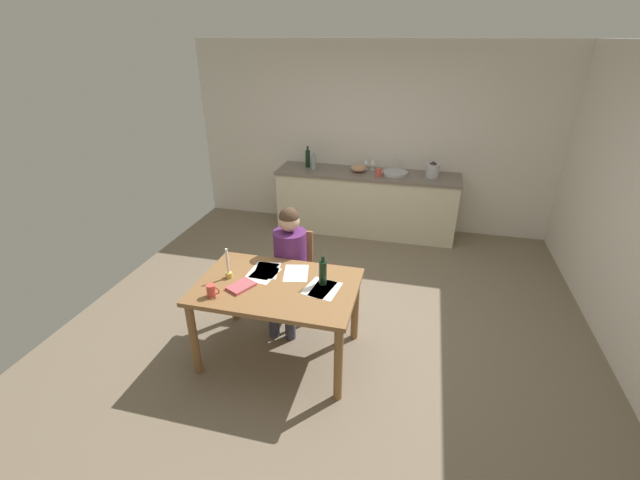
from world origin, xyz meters
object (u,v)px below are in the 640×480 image
object	(u,v)px
bottle_vinegar	(314,163)
wine_glass_near_sink	(373,162)
person_seated	(289,260)
candlestick	(228,270)
chair_at_table	(293,269)
wine_bottle_on_table	(323,272)
stovetop_kettle	(433,170)
sink_unit	(395,173)
wine_glass_by_kettle	(366,162)
bottle_oil	(308,158)
coffee_mug	(212,291)
mixing_bowl	(359,168)
teacup_on_counter	(379,173)
dining_table	(277,295)
book_magazine	(241,286)

from	to	relation	value
bottle_vinegar	wine_glass_near_sink	world-z (taller)	bottle_vinegar
person_seated	candlestick	size ratio (longest dim) A/B	4.26
chair_at_table	wine_bottle_on_table	bearing A→B (deg)	-52.22
chair_at_table	stovetop_kettle	bearing A→B (deg)	58.92
bottle_vinegar	stovetop_kettle	bearing A→B (deg)	1.76
sink_unit	wine_glass_by_kettle	bearing A→B (deg)	161.00
chair_at_table	wine_glass_near_sink	size ratio (longest dim) A/B	5.66
sink_unit	bottle_vinegar	xyz separation A→B (m)	(-1.14, -0.05, 0.08)
bottle_oil	coffee_mug	bearing A→B (deg)	-88.46
mixing_bowl	wine_bottle_on_table	bearing A→B (deg)	-86.85
wine_bottle_on_table	bottle_oil	world-z (taller)	bottle_oil
coffee_mug	sink_unit	distance (m)	3.37
chair_at_table	wine_glass_near_sink	xyz separation A→B (m)	(0.48, 2.32, 0.52)
chair_at_table	teacup_on_counter	world-z (taller)	teacup_on_counter
candlestick	wine_bottle_on_table	world-z (taller)	candlestick
wine_glass_by_kettle	sink_unit	bearing A→B (deg)	-19.00
chair_at_table	bottle_vinegar	world-z (taller)	bottle_vinegar
wine_bottle_on_table	sink_unit	world-z (taller)	sink_unit
person_seated	coffee_mug	bearing A→B (deg)	-114.29
dining_table	sink_unit	distance (m)	2.97
sink_unit	teacup_on_counter	size ratio (longest dim) A/B	3.18
chair_at_table	bottle_oil	bearing A→B (deg)	101.55
bottle_vinegar	wine_glass_near_sink	distance (m)	0.84
dining_table	bottle_vinegar	xyz separation A→B (m)	(-0.42, 2.81, 0.36)
candlestick	wine_glass_near_sink	size ratio (longest dim) A/B	1.82
wine_glass_near_sink	chair_at_table	bearing A→B (deg)	-101.62
bottle_oil	wine_glass_by_kettle	bearing A→B (deg)	6.56
candlestick	book_magazine	size ratio (longest dim) A/B	1.28
dining_table	chair_at_table	bearing A→B (deg)	96.66
sink_unit	wine_glass_near_sink	distance (m)	0.37
candlestick	wine_bottle_on_table	bearing A→B (deg)	6.81
dining_table	teacup_on_counter	size ratio (longest dim) A/B	11.96
dining_table	bottle_vinegar	distance (m)	2.86
bottle_vinegar	teacup_on_counter	bearing A→B (deg)	-6.02
wine_bottle_on_table	bottle_oil	bearing A→B (deg)	107.90
coffee_mug	candlestick	xyz separation A→B (m)	(0.01, 0.30, 0.03)
sink_unit	book_magazine	bearing A→B (deg)	-108.53
wine_bottle_on_table	bottle_vinegar	xyz separation A→B (m)	(-0.79, 2.70, 0.15)
stovetop_kettle	wine_glass_by_kettle	bearing A→B (deg)	170.81
chair_at_table	mixing_bowl	world-z (taller)	mixing_bowl
wine_glass_by_kettle	person_seated	bearing A→B (deg)	-98.62
bottle_oil	bottle_vinegar	bearing A→B (deg)	-42.49
sink_unit	teacup_on_counter	xyz separation A→B (m)	(-0.20, -0.15, 0.03)
coffee_mug	wine_glass_by_kettle	size ratio (longest dim) A/B	0.72
sink_unit	candlestick	bearing A→B (deg)	-112.18
sink_unit	bottle_vinegar	bearing A→B (deg)	-177.26
bottle_vinegar	wine_glass_near_sink	bearing A→B (deg)	13.80
chair_at_table	wine_glass_by_kettle	size ratio (longest dim) A/B	5.66
person_seated	bottle_vinegar	distance (m)	2.32
stovetop_kettle	book_magazine	bearing A→B (deg)	-116.80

